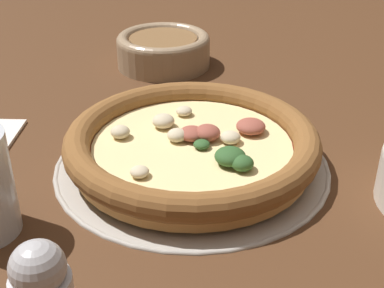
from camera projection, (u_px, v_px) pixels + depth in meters
The scene contains 4 objects.
ground_plane at pixel (192, 164), 0.57m from camera, with size 3.00×3.00×0.00m, color #4C2D19.
pizza_tray at pixel (192, 162), 0.57m from camera, with size 0.29×0.29×0.01m.
pizza at pixel (192, 144), 0.56m from camera, with size 0.27×0.27×0.04m.
bowl_far at pixel (163, 49), 0.82m from camera, with size 0.14×0.14×0.05m.
Camera 1 is at (0.02, 0.49, 0.30)m, focal length 50.00 mm.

